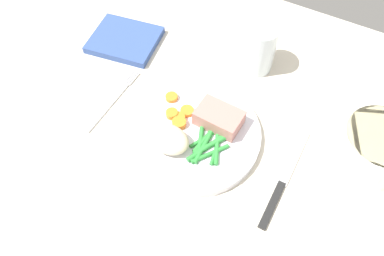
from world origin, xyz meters
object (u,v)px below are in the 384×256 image
object	(u,v)px
knife	(284,179)
napkin	(125,40)
dinner_plate	(192,134)
meat_portion	(219,118)
water_glass	(257,51)
fork	(113,100)
salad_bowl	(379,144)

from	to	relation	value
knife	napkin	size ratio (longest dim) A/B	1.47
dinner_plate	meat_portion	bearing A→B (deg)	49.40
knife	water_glass	size ratio (longest dim) A/B	2.04
napkin	meat_portion	bearing A→B (deg)	-20.58
fork	water_glass	xyz separation A→B (cm)	(20.19, 21.74, 4.05)
fork	napkin	distance (cm)	16.19
water_glass	salad_bowl	xyz separation A→B (cm)	(26.58, -9.43, -1.03)
meat_portion	dinner_plate	bearing A→B (deg)	-130.60
salad_bowl	napkin	bearing A→B (deg)	177.64
water_glass	salad_bowl	size ratio (longest dim) A/B	0.68
water_glass	napkin	distance (cm)	28.46
fork	water_glass	bearing A→B (deg)	43.40
salad_bowl	meat_portion	bearing A→B (deg)	-162.65
dinner_plate	knife	world-z (taller)	dinner_plate
dinner_plate	salad_bowl	world-z (taller)	salad_bowl
knife	salad_bowl	xyz separation A→B (cm)	(11.78, 12.34, 3.03)
meat_portion	salad_bowl	distance (cm)	27.44
salad_bowl	knife	bearing A→B (deg)	-133.68
napkin	knife	bearing A→B (deg)	-19.07
fork	salad_bowl	bearing A→B (deg)	11.03
dinner_plate	napkin	world-z (taller)	same
meat_portion	salad_bowl	xyz separation A→B (cm)	(26.19, 8.18, 0.07)
fork	napkin	world-z (taller)	napkin
knife	water_glass	xyz separation A→B (cm)	(-14.80, 21.77, 4.05)
dinner_plate	salad_bowl	bearing A→B (deg)	22.22
dinner_plate	napkin	xyz separation A→B (cm)	(-24.38, 14.27, -0.03)
knife	salad_bowl	size ratio (longest dim) A/B	1.38
water_glass	napkin	size ratio (longest dim) A/B	0.72
meat_portion	water_glass	xyz separation A→B (cm)	(-0.39, 17.61, 1.09)
dinner_plate	napkin	size ratio (longest dim) A/B	1.76
dinner_plate	fork	distance (cm)	17.27
dinner_plate	salad_bowl	distance (cm)	31.96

